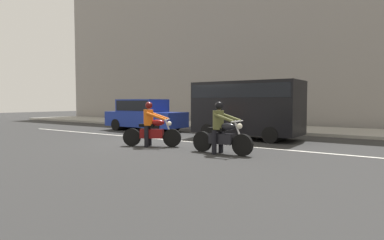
{
  "coord_description": "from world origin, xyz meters",
  "views": [
    {
      "loc": [
        8.2,
        -9.5,
        1.59
      ],
      "look_at": [
        2.03,
        -0.53,
        0.97
      ],
      "focal_mm": 30.03,
      "sensor_mm": 36.0,
      "label": 1
    }
  ],
  "objects_px": {
    "motorcycle_with_rider_orange_stripe": "(151,128)",
    "pedestrian_bystander": "(228,109)",
    "parked_van_black": "(247,106)",
    "street_sign_post": "(251,102)",
    "parked_sedan_cobalt_blue": "(144,115)",
    "motorcycle_with_rider_olive": "(221,132)"
  },
  "relations": [
    {
      "from": "motorcycle_with_rider_orange_stripe",
      "to": "pedestrian_bystander",
      "type": "bearing_deg",
      "value": 102.64
    },
    {
      "from": "motorcycle_with_rider_orange_stripe",
      "to": "parked_van_black",
      "type": "relative_size",
      "value": 0.43
    },
    {
      "from": "street_sign_post",
      "to": "parked_sedan_cobalt_blue",
      "type": "bearing_deg",
      "value": -131.13
    },
    {
      "from": "parked_van_black",
      "to": "pedestrian_bystander",
      "type": "height_order",
      "value": "parked_van_black"
    },
    {
      "from": "motorcycle_with_rider_orange_stripe",
      "to": "parked_sedan_cobalt_blue",
      "type": "relative_size",
      "value": 0.42
    },
    {
      "from": "parked_van_black",
      "to": "parked_sedan_cobalt_blue",
      "type": "relative_size",
      "value": 0.98
    },
    {
      "from": "pedestrian_bystander",
      "to": "street_sign_post",
      "type": "bearing_deg",
      "value": -21.12
    },
    {
      "from": "motorcycle_with_rider_orange_stripe",
      "to": "pedestrian_bystander",
      "type": "relative_size",
      "value": 1.16
    },
    {
      "from": "street_sign_post",
      "to": "motorcycle_with_rider_orange_stripe",
      "type": "bearing_deg",
      "value": -87.87
    },
    {
      "from": "parked_van_black",
      "to": "parked_sedan_cobalt_blue",
      "type": "xyz_separation_m",
      "value": [
        -6.28,
        0.37,
        -0.52
      ]
    },
    {
      "from": "parked_sedan_cobalt_blue",
      "to": "parked_van_black",
      "type": "bearing_deg",
      "value": -3.38
    },
    {
      "from": "motorcycle_with_rider_olive",
      "to": "parked_sedan_cobalt_blue",
      "type": "height_order",
      "value": "parked_sedan_cobalt_blue"
    },
    {
      "from": "parked_sedan_cobalt_blue",
      "to": "motorcycle_with_rider_olive",
      "type": "bearing_deg",
      "value": -31.34
    },
    {
      "from": "motorcycle_with_rider_orange_stripe",
      "to": "street_sign_post",
      "type": "bearing_deg",
      "value": 92.13
    },
    {
      "from": "pedestrian_bystander",
      "to": "motorcycle_with_rider_olive",
      "type": "bearing_deg",
      "value": -63.06
    },
    {
      "from": "motorcycle_with_rider_orange_stripe",
      "to": "parked_sedan_cobalt_blue",
      "type": "bearing_deg",
      "value": 135.23
    },
    {
      "from": "motorcycle_with_rider_olive",
      "to": "parked_sedan_cobalt_blue",
      "type": "distance_m",
      "value": 8.59
    },
    {
      "from": "street_sign_post",
      "to": "pedestrian_bystander",
      "type": "xyz_separation_m",
      "value": [
        -1.89,
        0.73,
        -0.45
      ]
    },
    {
      "from": "motorcycle_with_rider_olive",
      "to": "street_sign_post",
      "type": "height_order",
      "value": "street_sign_post"
    },
    {
      "from": "parked_sedan_cobalt_blue",
      "to": "pedestrian_bystander",
      "type": "xyz_separation_m",
      "value": [
        2.27,
        5.49,
        0.23
      ]
    },
    {
      "from": "parked_sedan_cobalt_blue",
      "to": "street_sign_post",
      "type": "relative_size",
      "value": 1.96
    },
    {
      "from": "parked_van_black",
      "to": "street_sign_post",
      "type": "bearing_deg",
      "value": 112.42
    }
  ]
}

